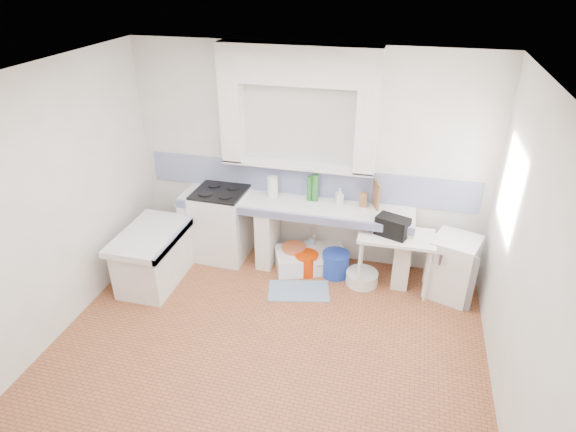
% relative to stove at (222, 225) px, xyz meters
% --- Properties ---
extents(floor, '(4.50, 4.50, 0.00)m').
position_rel_stove_xyz_m(floor, '(1.09, -1.68, -0.47)').
color(floor, '#9F5631').
rests_on(floor, ground).
extents(ceiling, '(4.50, 4.50, 0.00)m').
position_rel_stove_xyz_m(ceiling, '(1.09, -1.68, 2.33)').
color(ceiling, white).
rests_on(ceiling, ground).
extents(wall_back, '(4.50, 0.00, 4.50)m').
position_rel_stove_xyz_m(wall_back, '(1.09, 0.32, 0.93)').
color(wall_back, white).
rests_on(wall_back, ground).
extents(wall_front, '(4.50, 0.00, 4.50)m').
position_rel_stove_xyz_m(wall_front, '(1.09, -3.68, 0.93)').
color(wall_front, white).
rests_on(wall_front, ground).
extents(wall_left, '(0.00, 4.50, 4.50)m').
position_rel_stove_xyz_m(wall_left, '(-1.16, -1.68, 0.93)').
color(wall_left, white).
rests_on(wall_left, ground).
extents(wall_right, '(0.00, 4.50, 4.50)m').
position_rel_stove_xyz_m(wall_right, '(3.34, -1.68, 0.93)').
color(wall_right, white).
rests_on(wall_right, ground).
extents(alcove_mass, '(1.90, 0.25, 0.45)m').
position_rel_stove_xyz_m(alcove_mass, '(0.99, 0.20, 2.10)').
color(alcove_mass, white).
rests_on(alcove_mass, ground).
extents(window_frame, '(0.35, 0.86, 1.06)m').
position_rel_stove_xyz_m(window_frame, '(3.51, -0.48, 1.13)').
color(window_frame, '#3C2413').
rests_on(window_frame, ground).
extents(lace_valance, '(0.01, 0.84, 0.24)m').
position_rel_stove_xyz_m(lace_valance, '(3.37, -0.48, 1.51)').
color(lace_valance, white).
rests_on(lace_valance, ground).
extents(counter_slab, '(3.00, 0.60, 0.08)m').
position_rel_stove_xyz_m(counter_slab, '(0.99, 0.02, 0.39)').
color(counter_slab, white).
rests_on(counter_slab, ground).
extents(counter_lip, '(3.00, 0.04, 0.10)m').
position_rel_stove_xyz_m(counter_lip, '(0.99, -0.26, 0.39)').
color(counter_lip, navy).
rests_on(counter_lip, ground).
extents(counter_pier_left, '(0.20, 0.55, 0.82)m').
position_rel_stove_xyz_m(counter_pier_left, '(-0.41, 0.02, -0.06)').
color(counter_pier_left, white).
rests_on(counter_pier_left, ground).
extents(counter_pier_mid, '(0.20, 0.55, 0.82)m').
position_rel_stove_xyz_m(counter_pier_mid, '(0.64, 0.02, -0.06)').
color(counter_pier_mid, white).
rests_on(counter_pier_mid, ground).
extents(counter_pier_right, '(0.20, 0.55, 0.82)m').
position_rel_stove_xyz_m(counter_pier_right, '(2.39, 0.02, -0.06)').
color(counter_pier_right, white).
rests_on(counter_pier_right, ground).
extents(peninsula_top, '(0.70, 1.10, 0.08)m').
position_rel_stove_xyz_m(peninsula_top, '(-0.61, -0.78, 0.19)').
color(peninsula_top, white).
rests_on(peninsula_top, ground).
extents(peninsula_base, '(0.60, 1.00, 0.62)m').
position_rel_stove_xyz_m(peninsula_base, '(-0.61, -0.78, -0.16)').
color(peninsula_base, white).
rests_on(peninsula_base, ground).
extents(peninsula_lip, '(0.04, 1.10, 0.10)m').
position_rel_stove_xyz_m(peninsula_lip, '(-0.28, -0.78, 0.19)').
color(peninsula_lip, navy).
rests_on(peninsula_lip, ground).
extents(backsplash, '(4.27, 0.03, 0.40)m').
position_rel_stove_xyz_m(backsplash, '(1.09, 0.31, 0.63)').
color(backsplash, navy).
rests_on(backsplash, ground).
extents(stove, '(0.69, 0.67, 0.94)m').
position_rel_stove_xyz_m(stove, '(0.00, 0.00, 0.00)').
color(stove, white).
rests_on(stove, ground).
extents(sink, '(1.03, 0.80, 0.22)m').
position_rel_stove_xyz_m(sink, '(1.22, -0.01, -0.36)').
color(sink, white).
rests_on(sink, ground).
extents(side_table, '(0.90, 0.51, 0.04)m').
position_rel_stove_xyz_m(side_table, '(2.29, -0.18, -0.10)').
color(side_table, white).
rests_on(side_table, ground).
extents(fridge, '(0.64, 0.64, 0.77)m').
position_rel_stove_xyz_m(fridge, '(2.98, -0.16, -0.08)').
color(fridge, white).
rests_on(fridge, ground).
extents(bucket_red, '(0.41, 0.41, 0.30)m').
position_rel_stove_xyz_m(bucket_red, '(1.00, -0.02, -0.32)').
color(bucket_red, '#C45832').
rests_on(bucket_red, ground).
extents(bucket_orange, '(0.33, 0.33, 0.28)m').
position_rel_stove_xyz_m(bucket_orange, '(1.20, -0.14, -0.33)').
color(bucket_orange, '#D33400').
rests_on(bucket_orange, ground).
extents(bucket_blue, '(0.36, 0.36, 0.32)m').
position_rel_stove_xyz_m(bucket_blue, '(1.57, -0.10, -0.31)').
color(bucket_blue, '#1B3AAB').
rests_on(bucket_blue, ground).
extents(basin_white, '(0.47, 0.47, 0.16)m').
position_rel_stove_xyz_m(basin_white, '(1.93, -0.20, -0.39)').
color(basin_white, white).
rests_on(basin_white, ground).
extents(water_bottle_a, '(0.08, 0.08, 0.29)m').
position_rel_stove_xyz_m(water_bottle_a, '(1.14, 0.14, -0.32)').
color(water_bottle_a, silver).
rests_on(water_bottle_a, ground).
extents(water_bottle_b, '(0.09, 0.09, 0.34)m').
position_rel_stove_xyz_m(water_bottle_b, '(1.20, 0.17, -0.30)').
color(water_bottle_b, silver).
rests_on(water_bottle_b, ground).
extents(black_bag, '(0.42, 0.33, 0.23)m').
position_rel_stove_xyz_m(black_bag, '(2.23, -0.20, 0.39)').
color(black_bag, black).
rests_on(black_bag, side_table).
extents(green_bottle_a, '(0.09, 0.09, 0.32)m').
position_rel_stove_xyz_m(green_bottle_a, '(1.15, 0.17, 0.59)').
color(green_bottle_a, '#276E2A').
rests_on(green_bottle_a, counter_slab).
extents(green_bottle_b, '(0.09, 0.09, 0.36)m').
position_rel_stove_xyz_m(green_bottle_b, '(1.22, 0.17, 0.61)').
color(green_bottle_b, '#276E2A').
rests_on(green_bottle_b, counter_slab).
extents(knife_block, '(0.10, 0.08, 0.19)m').
position_rel_stove_xyz_m(knife_block, '(1.84, 0.16, 0.52)').
color(knife_block, '#8F5F39').
rests_on(knife_block, counter_slab).
extents(cutting_board, '(0.11, 0.24, 0.34)m').
position_rel_stove_xyz_m(cutting_board, '(1.99, 0.17, 0.60)').
color(cutting_board, '#8F5F39').
rests_on(cutting_board, counter_slab).
extents(paper_towel, '(0.16, 0.16, 0.27)m').
position_rel_stove_xyz_m(paper_towel, '(0.67, 0.16, 0.57)').
color(paper_towel, white).
rests_on(paper_towel, counter_slab).
extents(soap_bottle, '(0.12, 0.12, 0.21)m').
position_rel_stove_xyz_m(soap_bottle, '(1.54, 0.17, 0.53)').
color(soap_bottle, white).
rests_on(soap_bottle, counter_slab).
extents(rug, '(0.82, 0.58, 0.01)m').
position_rel_stove_xyz_m(rug, '(1.19, -0.57, -0.47)').
color(rug, '#2D5A92').
rests_on(rug, ground).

